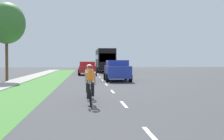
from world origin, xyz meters
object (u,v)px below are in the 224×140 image
cyclist_trailing (89,80)px  bus_black (105,59)px  street_tree_near (6,23)px  sedan_dark_green (86,65)px  suv_blue (117,70)px  cyclist_lead (90,84)px  pickup_red (87,68)px

cyclist_trailing → bus_black: bearing=85.1°
cyclist_trailing → bus_black: bus_black is taller
street_tree_near → sedan_dark_green: bearing=79.8°
street_tree_near → suv_blue: bearing=-3.0°
suv_blue → bus_black: bearing=89.2°
suv_blue → sedan_dark_green: suv_blue is taller
bus_black → street_tree_near: 23.46m
cyclist_trailing → sedan_dark_green: bearing=90.0°
cyclist_lead → suv_blue: (2.53, 14.13, 0.14)m
suv_blue → pickup_red: size_ratio=0.92×
cyclist_lead → pickup_red: (0.03, 25.57, 0.02)m
cyclist_lead → street_tree_near: street_tree_near is taller
pickup_red → street_tree_near: 13.57m
bus_black → street_tree_near: (-9.71, -21.16, 2.94)m
sedan_dark_green → suv_blue: bearing=-86.2°
cyclist_lead → sedan_dark_green: 52.54m
cyclist_trailing → pickup_red: bearing=89.9°
cyclist_lead → street_tree_near: bearing=115.1°
cyclist_lead → street_tree_near: (-6.87, 14.63, 4.11)m
bus_black → sedan_dark_green: size_ratio=2.70×
pickup_red → sedan_dark_green: bearing=90.1°
cyclist_lead → cyclist_trailing: 2.41m
cyclist_lead → bus_black: bus_black is taller
cyclist_trailing → suv_blue: suv_blue is taller
cyclist_lead → cyclist_trailing: (-0.02, 2.41, 0.00)m
cyclist_trailing → street_tree_near: 14.59m
sedan_dark_green → street_tree_near: bearing=-100.2°
cyclist_trailing → cyclist_lead: bearing=-89.4°
suv_blue → cyclist_trailing: bearing=-102.3°
cyclist_lead → sedan_dark_green: bearing=90.0°
suv_blue → pickup_red: (-2.50, 11.44, -0.12)m
pickup_red → cyclist_lead: bearing=-90.1°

